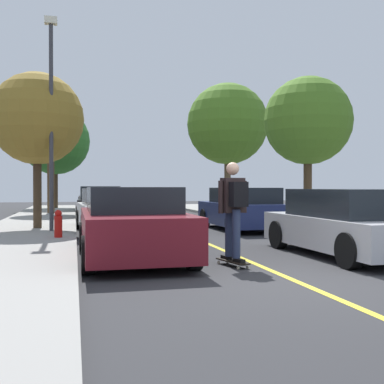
# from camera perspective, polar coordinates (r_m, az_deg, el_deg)

# --- Properties ---
(ground) EXTENTS (80.00, 80.00, 0.00)m
(ground) POSITION_cam_1_polar(r_m,az_deg,el_deg) (7.56, 12.08, -10.26)
(ground) COLOR #2D2D30
(center_line) EXTENTS (0.12, 39.20, 0.01)m
(center_line) POSITION_cam_1_polar(r_m,az_deg,el_deg) (11.25, 3.09, -6.64)
(center_line) COLOR gold
(center_line) RESTS_ON ground
(parked_car_left_nearest) EXTENTS (1.99, 4.38, 1.42)m
(parked_car_left_nearest) POSITION_cam_1_polar(r_m,az_deg,el_deg) (9.56, -7.18, -3.76)
(parked_car_left_nearest) COLOR maroon
(parked_car_left_nearest) RESTS_ON ground
(parked_car_left_near) EXTENTS (2.09, 4.29, 1.37)m
(parked_car_left_near) POSITION_cam_1_polar(r_m,az_deg,el_deg) (15.32, -9.68, -2.22)
(parked_car_left_near) COLOR #B7B7BC
(parked_car_left_near) RESTS_ON ground
(parked_car_left_far) EXTENTS (2.07, 4.35, 1.45)m
(parked_car_left_far) POSITION_cam_1_polar(r_m,az_deg,el_deg) (21.55, -10.87, -1.29)
(parked_car_left_far) COLOR black
(parked_car_left_far) RESTS_ON ground
(parked_car_left_farthest) EXTENTS (1.92, 4.35, 1.38)m
(parked_car_left_farthest) POSITION_cam_1_polar(r_m,az_deg,el_deg) (27.03, -11.46, -0.97)
(parked_car_left_farthest) COLOR #38383D
(parked_car_left_farthest) RESTS_ON ground
(parked_car_right_nearest) EXTENTS (1.85, 4.30, 1.38)m
(parked_car_right_nearest) POSITION_cam_1_polar(r_m,az_deg,el_deg) (10.35, 17.67, -3.60)
(parked_car_right_nearest) COLOR #B7B7BC
(parked_car_right_nearest) RESTS_ON ground
(parked_car_right_near) EXTENTS (1.97, 4.28, 1.40)m
(parked_car_right_near) POSITION_cam_1_polar(r_m,az_deg,el_deg) (15.95, 5.98, -2.04)
(parked_car_right_near) COLOR navy
(parked_car_right_near) RESTS_ON ground
(street_tree_left_nearest) EXTENTS (2.87, 2.87, 4.85)m
(street_tree_left_nearest) POSITION_cam_1_polar(r_m,az_deg,el_deg) (15.87, -17.93, 8.25)
(street_tree_left_nearest) COLOR #3D2D1E
(street_tree_left_nearest) RESTS_ON sidewalk_left
(street_tree_left_near) EXTENTS (3.04, 3.04, 5.87)m
(street_tree_left_near) POSITION_cam_1_polar(r_m,az_deg,el_deg) (24.74, -16.45, 7.62)
(street_tree_left_near) COLOR #4C3823
(street_tree_left_near) RESTS_ON sidewalk_left
(street_tree_left_far) EXTENTS (4.16, 4.16, 6.20)m
(street_tree_left_far) POSITION_cam_1_polar(r_m,az_deg,el_deg) (30.79, -15.92, 5.87)
(street_tree_left_far) COLOR #3D2D1E
(street_tree_left_far) RESTS_ON sidewalk_left
(street_tree_right_nearest) EXTENTS (2.95, 2.95, 4.98)m
(street_tree_right_nearest) POSITION_cam_1_polar(r_m,az_deg,el_deg) (16.70, 13.61, 8.18)
(street_tree_right_nearest) COLOR #4C3823
(street_tree_right_nearest) RESTS_ON sidewalk_right
(street_tree_right_near) EXTENTS (4.14, 4.14, 6.57)m
(street_tree_right_near) POSITION_cam_1_polar(r_m,az_deg,el_deg) (24.79, 4.25, 8.04)
(street_tree_right_near) COLOR brown
(street_tree_right_near) RESTS_ON sidewalk_right
(fire_hydrant) EXTENTS (0.20, 0.20, 0.70)m
(fire_hydrant) POSITION_cam_1_polar(r_m,az_deg,el_deg) (12.66, -15.61, -3.66)
(fire_hydrant) COLOR #B2140F
(fire_hydrant) RESTS_ON sidewalk_left
(streetlamp) EXTENTS (0.36, 0.24, 6.21)m
(streetlamp) POSITION_cam_1_polar(r_m,az_deg,el_deg) (14.72, -16.40, 9.32)
(streetlamp) COLOR #38383D
(streetlamp) RESTS_ON sidewalk_left
(skateboard) EXTENTS (0.40, 0.87, 0.10)m
(skateboard) POSITION_cam_1_polar(r_m,az_deg,el_deg) (8.71, 4.85, -8.22)
(skateboard) COLOR black
(skateboard) RESTS_ON ground
(skateboarder) EXTENTS (0.59, 0.71, 1.76)m
(skateboarder) POSITION_cam_1_polar(r_m,az_deg,el_deg) (8.59, 4.97, -1.51)
(skateboarder) COLOR black
(skateboarder) RESTS_ON skateboard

